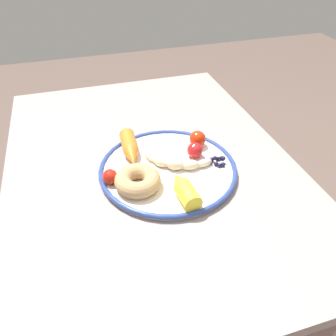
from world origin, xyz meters
The scene contains 11 objects.
ground_plane centered at (0.00, 0.00, 0.00)m, with size 6.00×6.00×0.00m, color brown.
dining_table centered at (0.00, 0.00, 0.66)m, with size 0.98×0.71×0.77m.
plate centered at (-0.06, -0.03, 0.78)m, with size 0.34×0.34×0.02m.
banana centered at (-0.06, -0.05, 0.80)m, with size 0.10×0.16×0.03m.
carrot_orange centered at (0.02, 0.04, 0.80)m, with size 0.14×0.05×0.04m.
carrot_yellow centered at (-0.16, -0.04, 0.81)m, with size 0.11×0.05×0.04m.
donut centered at (-0.10, 0.05, 0.80)m, with size 0.11×0.11×0.04m, color tan.
blueberry_pile centered at (-0.07, -0.15, 0.79)m, with size 0.04×0.06×0.02m.
tomato_near centered at (0.01, -0.13, 0.81)m, with size 0.04×0.04×0.04m, color red.
tomato_mid centered at (-0.07, 0.11, 0.80)m, with size 0.04×0.04×0.04m, color red.
tomato_far centered at (-0.03, -0.11, 0.80)m, with size 0.04×0.04×0.04m, color red.
Camera 1 is at (-0.66, 0.15, 1.29)m, focal length 35.35 mm.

